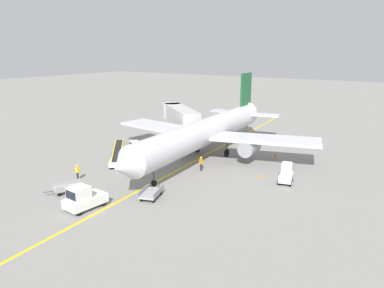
{
  "coord_description": "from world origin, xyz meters",
  "views": [
    {
      "loc": [
        23.64,
        -27.88,
        13.6
      ],
      "look_at": [
        -0.4,
        8.39,
        2.5
      ],
      "focal_mm": 34.68,
      "sensor_mm": 36.0,
      "label": 1
    }
  ],
  "objects_px": {
    "jet_bridge": "(179,115)",
    "baggage_cart_loaded": "(151,193)",
    "ground_crew_wing_walker": "(201,163)",
    "safety_cone_nose_left": "(150,147)",
    "airliner": "(207,131)",
    "pushback_tug": "(83,198)",
    "belt_loader_forward_hold": "(117,159)",
    "ground_crew_marshaller": "(77,172)",
    "baggage_cart_empty_trailing": "(68,188)",
    "safety_cone_nose_right": "(118,147)",
    "safety_cone_wingtip_left": "(260,176)",
    "safety_cone_wingtip_right": "(275,155)",
    "baggage_tug_by_cargo_door": "(137,149)",
    "baggage_tug_near_wing": "(286,174)"
  },
  "relations": [
    {
      "from": "jet_bridge",
      "to": "baggage_cart_loaded",
      "type": "height_order",
      "value": "jet_bridge"
    },
    {
      "from": "ground_crew_wing_walker",
      "to": "safety_cone_nose_left",
      "type": "relative_size",
      "value": 3.86
    },
    {
      "from": "airliner",
      "to": "pushback_tug",
      "type": "height_order",
      "value": "airliner"
    },
    {
      "from": "belt_loader_forward_hold",
      "to": "ground_crew_wing_walker",
      "type": "relative_size",
      "value": 2.8
    },
    {
      "from": "ground_crew_wing_walker",
      "to": "safety_cone_nose_left",
      "type": "bearing_deg",
      "value": 158.51
    },
    {
      "from": "baggage_cart_loaded",
      "to": "ground_crew_marshaller",
      "type": "distance_m",
      "value": 9.78
    },
    {
      "from": "baggage_cart_empty_trailing",
      "to": "ground_crew_wing_walker",
      "type": "height_order",
      "value": "ground_crew_wing_walker"
    },
    {
      "from": "belt_loader_forward_hold",
      "to": "ground_crew_wing_walker",
      "type": "xyz_separation_m",
      "value": [
        9.63,
        3.71,
        0.13
      ]
    },
    {
      "from": "safety_cone_nose_left",
      "to": "safety_cone_nose_right",
      "type": "distance_m",
      "value": 4.64
    },
    {
      "from": "ground_crew_wing_walker",
      "to": "safety_cone_wingtip_left",
      "type": "relative_size",
      "value": 3.86
    },
    {
      "from": "airliner",
      "to": "ground_crew_marshaller",
      "type": "relative_size",
      "value": 20.79
    },
    {
      "from": "safety_cone_nose_right",
      "to": "safety_cone_wingtip_right",
      "type": "bearing_deg",
      "value": 22.44
    },
    {
      "from": "safety_cone_nose_right",
      "to": "safety_cone_wingtip_left",
      "type": "distance_m",
      "value": 21.81
    },
    {
      "from": "baggage_cart_loaded",
      "to": "ground_crew_marshaller",
      "type": "bearing_deg",
      "value": -176.75
    },
    {
      "from": "ground_crew_marshaller",
      "to": "safety_cone_nose_left",
      "type": "bearing_deg",
      "value": 97.46
    },
    {
      "from": "baggage_tug_by_cargo_door",
      "to": "ground_crew_marshaller",
      "type": "xyz_separation_m",
      "value": [
        0.85,
        -10.48,
        -0.02
      ]
    },
    {
      "from": "baggage_cart_empty_trailing",
      "to": "safety_cone_nose_right",
      "type": "bearing_deg",
      "value": 118.06
    },
    {
      "from": "baggage_cart_loaded",
      "to": "baggage_tug_by_cargo_door",
      "type": "bearing_deg",
      "value": 136.88
    },
    {
      "from": "airliner",
      "to": "pushback_tug",
      "type": "xyz_separation_m",
      "value": [
        -0.51,
        -19.92,
        -2.42
      ]
    },
    {
      "from": "airliner",
      "to": "ground_crew_marshaller",
      "type": "height_order",
      "value": "airliner"
    },
    {
      "from": "belt_loader_forward_hold",
      "to": "safety_cone_wingtip_left",
      "type": "distance_m",
      "value": 17.12
    },
    {
      "from": "baggage_tug_by_cargo_door",
      "to": "ground_crew_marshaller",
      "type": "distance_m",
      "value": 10.51
    },
    {
      "from": "safety_cone_nose_right",
      "to": "airliner",
      "type": "bearing_deg",
      "value": 14.83
    },
    {
      "from": "baggage_tug_by_cargo_door",
      "to": "safety_cone_wingtip_left",
      "type": "bearing_deg",
      "value": 3.38
    },
    {
      "from": "baggage_cart_empty_trailing",
      "to": "belt_loader_forward_hold",
      "type": "bearing_deg",
      "value": 104.26
    },
    {
      "from": "belt_loader_forward_hold",
      "to": "ground_crew_marshaller",
      "type": "distance_m",
      "value": 6.25
    },
    {
      "from": "safety_cone_nose_right",
      "to": "safety_cone_wingtip_right",
      "type": "relative_size",
      "value": 1.0
    },
    {
      "from": "ground_crew_wing_walker",
      "to": "safety_cone_nose_right",
      "type": "relative_size",
      "value": 3.86
    },
    {
      "from": "baggage_tug_by_cargo_door",
      "to": "safety_cone_nose_right",
      "type": "xyz_separation_m",
      "value": [
        -4.92,
        1.37,
        -0.71
      ]
    },
    {
      "from": "ground_crew_marshaller",
      "to": "safety_cone_wingtip_left",
      "type": "xyz_separation_m",
      "value": [
        16.04,
        11.48,
        -0.69
      ]
    },
    {
      "from": "baggage_tug_by_cargo_door",
      "to": "safety_cone_nose_right",
      "type": "relative_size",
      "value": 6.13
    },
    {
      "from": "baggage_tug_near_wing",
      "to": "safety_cone_wingtip_left",
      "type": "distance_m",
      "value": 2.96
    },
    {
      "from": "baggage_tug_by_cargo_door",
      "to": "safety_cone_wingtip_right",
      "type": "xyz_separation_m",
      "value": [
        15.23,
        9.69,
        -0.71
      ]
    },
    {
      "from": "belt_loader_forward_hold",
      "to": "baggage_cart_loaded",
      "type": "distance_m",
      "value": 11.51
    },
    {
      "from": "pushback_tug",
      "to": "safety_cone_nose_right",
      "type": "bearing_deg",
      "value": 126.45
    },
    {
      "from": "belt_loader_forward_hold",
      "to": "safety_cone_wingtip_right",
      "type": "distance_m",
      "value": 20.21
    },
    {
      "from": "baggage_tug_near_wing",
      "to": "baggage_cart_loaded",
      "type": "xyz_separation_m",
      "value": [
        -9.16,
        -11.06,
        -0.46
      ]
    },
    {
      "from": "baggage_tug_by_cargo_door",
      "to": "ground_crew_marshaller",
      "type": "bearing_deg",
      "value": -85.37
    },
    {
      "from": "baggage_tug_near_wing",
      "to": "safety_cone_nose_left",
      "type": "bearing_deg",
      "value": 172.41
    },
    {
      "from": "jet_bridge",
      "to": "ground_crew_marshaller",
      "type": "xyz_separation_m",
      "value": [
        2.9,
        -22.79,
        -2.63
      ]
    },
    {
      "from": "baggage_cart_loaded",
      "to": "baggage_cart_empty_trailing",
      "type": "bearing_deg",
      "value": -156.16
    },
    {
      "from": "airliner",
      "to": "safety_cone_wingtip_left",
      "type": "distance_m",
      "value": 10.33
    },
    {
      "from": "belt_loader_forward_hold",
      "to": "safety_cone_wingtip_left",
      "type": "height_order",
      "value": "belt_loader_forward_hold"
    },
    {
      "from": "airliner",
      "to": "pushback_tug",
      "type": "bearing_deg",
      "value": -91.45
    },
    {
      "from": "baggage_tug_near_wing",
      "to": "ground_crew_marshaller",
      "type": "height_order",
      "value": "baggage_tug_near_wing"
    },
    {
      "from": "pushback_tug",
      "to": "baggage_tug_by_cargo_door",
      "type": "height_order",
      "value": "pushback_tug"
    },
    {
      "from": "baggage_tug_by_cargo_door",
      "to": "belt_loader_forward_hold",
      "type": "height_order",
      "value": "belt_loader_forward_hold"
    },
    {
      "from": "baggage_cart_empty_trailing",
      "to": "ground_crew_wing_walker",
      "type": "distance_m",
      "value": 14.75
    },
    {
      "from": "jet_bridge",
      "to": "pushback_tug",
      "type": "height_order",
      "value": "jet_bridge"
    },
    {
      "from": "belt_loader_forward_hold",
      "to": "baggage_cart_loaded",
      "type": "bearing_deg",
      "value": -29.63
    }
  ]
}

